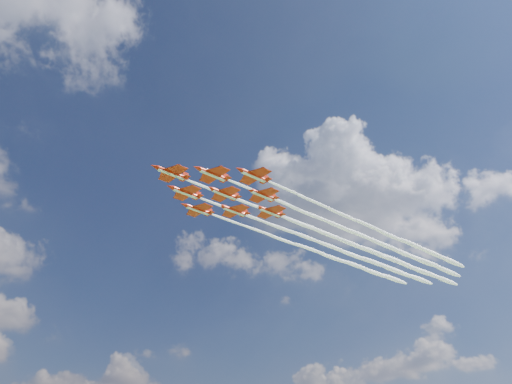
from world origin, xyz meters
The scene contains 9 objects.
jet_lead centered at (34.48, -4.59, 77.53)m, with size 106.47×10.43×3.04m.
jet_row2_port centered at (44.04, -11.46, 77.53)m, with size 106.47×10.43×3.04m.
jet_row2_starb centered at (43.77, 2.64, 77.53)m, with size 106.47×10.43×3.04m.
jet_row3_port centered at (53.61, -18.32, 77.53)m, with size 106.47×10.43×3.04m.
jet_row3_centre centered at (53.34, -4.23, 77.53)m, with size 106.47×10.43×3.04m.
jet_row3_starb centered at (53.07, 9.86, 77.53)m, with size 106.47×10.43×3.04m.
jet_row4_port centered at (62.91, -11.09, 77.53)m, with size 106.47×10.43×3.04m.
jet_row4_starb centered at (62.64, 3.00, 77.53)m, with size 106.47×10.43×3.04m.
jet_tail centered at (72.20, -3.87, 77.53)m, with size 106.47×10.43×3.04m.
Camera 1 is at (-72.60, -114.71, 4.00)m, focal length 35.00 mm.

